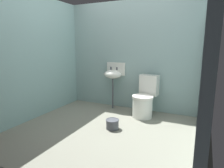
{
  "coord_description": "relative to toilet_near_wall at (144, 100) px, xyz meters",
  "views": [
    {
      "loc": [
        1.43,
        -2.7,
        1.37
      ],
      "look_at": [
        0.0,
        0.31,
        0.7
      ],
      "focal_mm": 31.54,
      "sensor_mm": 36.0,
      "label": 1
    }
  ],
  "objects": [
    {
      "name": "toilet_near_wall",
      "position": [
        0.0,
        0.0,
        0.0
      ],
      "size": [
        0.45,
        0.63,
        0.78
      ],
      "rotation": [
        0.0,
        0.0,
        3.01
      ],
      "color": "white",
      "rests_on": "ground"
    },
    {
      "name": "sink",
      "position": [
        -0.75,
        0.19,
        0.43
      ],
      "size": [
        0.42,
        0.35,
        0.99
      ],
      "color": "#464950",
      "rests_on": "ground"
    },
    {
      "name": "ground_plane",
      "position": [
        -0.42,
        -0.88,
        -0.36
      ],
      "size": [
        3.21,
        2.85,
        0.08
      ],
      "primitive_type": "cube",
      "color": "gray"
    },
    {
      "name": "wall_left",
      "position": [
        -1.88,
        -0.78,
        0.81
      ],
      "size": [
        0.1,
        2.65,
        2.26
      ],
      "primitive_type": "cube",
      "color": "#84AAA8",
      "rests_on": "ground"
    },
    {
      "name": "bucket",
      "position": [
        -0.3,
        -0.82,
        -0.24
      ],
      "size": [
        0.22,
        0.22,
        0.16
      ],
      "color": "#464950",
      "rests_on": "ground"
    },
    {
      "name": "wall_back",
      "position": [
        -0.42,
        0.4,
        0.81
      ],
      "size": [
        3.21,
        0.1,
        2.26
      ],
      "primitive_type": "cube",
      "color": "#89A7A5",
      "rests_on": "ground"
    },
    {
      "name": "wall_right",
      "position": [
        1.03,
        -0.78,
        0.81
      ],
      "size": [
        0.1,
        2.65,
        2.26
      ],
      "primitive_type": "cube",
      "color": "#8BA1A4",
      "rests_on": "ground"
    }
  ]
}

